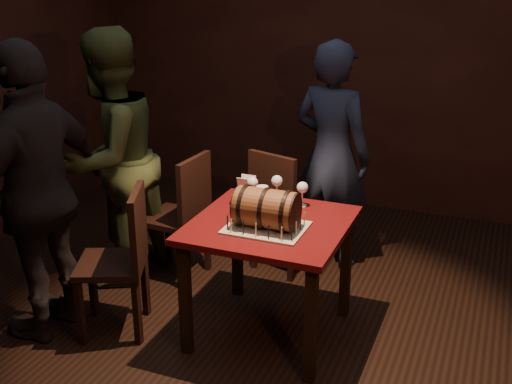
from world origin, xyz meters
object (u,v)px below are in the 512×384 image
wine_glass_left (252,183)px  person_left_front (39,193)px  chair_left_rear (183,211)px  pub_table (270,239)px  person_back (332,156)px  wine_glass_right (302,189)px  person_left_rear (110,159)px  pint_of_ale (262,198)px  chair_left_front (123,254)px  chair_back (280,205)px  barrel_cake (266,208)px  wine_glass_mid (277,182)px

wine_glass_left → person_left_front: size_ratio=0.09×
wine_glass_left → chair_left_rear: size_ratio=0.17×
pub_table → person_back: person_back is taller
wine_glass_right → person_left_rear: bearing=-179.5°
pint_of_ale → chair_left_front: size_ratio=0.16×
pub_table → chair_left_rear: 0.96m
pub_table → wine_glass_right: wine_glass_right is taller
pint_of_ale → chair_left_rear: 0.83m
pub_table → wine_glass_left: bearing=128.8°
chair_back → person_left_rear: bearing=-153.8°
person_left_rear → person_left_front: 0.75m
barrel_cake → person_back: size_ratio=0.24×
wine_glass_left → pint_of_ale: size_ratio=1.07×
chair_left_rear → person_back: 1.16m
wine_glass_mid → person_left_front: bearing=-145.6°
barrel_cake → wine_glass_mid: 0.48m
barrel_cake → wine_glass_right: 0.42m
chair_back → person_left_rear: person_left_rear is taller
person_left_front → pint_of_ale: bearing=122.0°
person_left_front → pub_table: bearing=113.2°
pint_of_ale → person_left_front: (-1.18, -0.62, 0.08)m
pub_table → barrel_cake: (0.01, -0.10, 0.24)m
pint_of_ale → chair_left_rear: (-0.72, 0.29, -0.30)m
barrel_cake → wine_glass_right: bearing=78.8°
pint_of_ale → person_left_front: person_left_front is taller
pub_table → chair_left_rear: (-0.83, 0.47, -0.12)m
wine_glass_left → chair_left_front: 0.91m
chair_left_front → barrel_cake: bearing=12.7°
wine_glass_left → chair_left_rear: (-0.61, 0.18, -0.35)m
chair_left_rear → chair_left_front: 0.76m
person_left_front → wine_glass_left: bearing=128.7°
person_left_front → barrel_cake: bearing=109.0°
wine_glass_right → pint_of_ale: 0.26m
pub_table → chair_left_rear: chair_left_rear is taller
wine_glass_right → person_back: size_ratio=0.10×
chair_left_front → wine_glass_right: bearing=32.9°
person_left_rear → wine_glass_left: bearing=97.6°
wine_glass_right → wine_glass_mid: bearing=163.0°
chair_left_front → pub_table: bearing=19.2°
pub_table → person_left_front: person_left_front is taller
wine_glass_right → chair_back: bearing=122.6°
wine_glass_right → person_left_front: bearing=-151.2°
wine_glass_left → person_back: (0.29, 0.84, -0.02)m
barrel_cake → person_back: person_back is taller
pint_of_ale → person_back: size_ratio=0.09×
pub_table → person_left_rear: (-1.30, 0.30, 0.26)m
pint_of_ale → person_left_rear: size_ratio=0.08×
chair_left_front → person_left_rear: size_ratio=0.52×
barrel_cake → chair_left_rear: (-0.85, 0.57, -0.35)m
pub_table → barrel_cake: 0.26m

